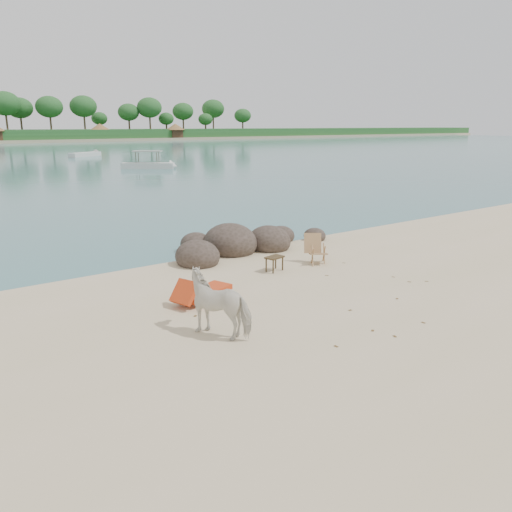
{
  "coord_description": "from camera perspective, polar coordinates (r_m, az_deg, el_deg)",
  "views": [
    {
      "loc": [
        -7.79,
        -8.26,
        4.34
      ],
      "look_at": [
        -0.38,
        2.0,
        1.0
      ],
      "focal_mm": 35.0,
      "sensor_mm": 36.0,
      "label": 1
    }
  ],
  "objects": [
    {
      "name": "boulders",
      "position": [
        17.52,
        -2.13,
        1.31
      ],
      "size": [
        6.51,
        3.07,
        1.37
      ],
      "rotation": [
        0.0,
        0.0,
        -0.2
      ],
      "color": "#322921",
      "rests_on": "ground"
    },
    {
      "name": "dead_leaves",
      "position": [
        13.31,
        12.03,
        -4.56
      ],
      "size": [
        7.06,
        7.41,
        0.0
      ],
      "color": "brown",
      "rests_on": "ground"
    },
    {
      "name": "cow",
      "position": [
        10.6,
        -4.03,
        -5.47
      ],
      "size": [
        1.42,
        1.75,
        1.35
      ],
      "primitive_type": "imported",
      "rotation": [
        0.0,
        0.0,
        3.65
      ],
      "color": "silver",
      "rests_on": "ground"
    },
    {
      "name": "side_table",
      "position": [
        15.12,
        2.12,
        -1.01
      ],
      "size": [
        0.63,
        0.48,
        0.45
      ],
      "primitive_type": null,
      "rotation": [
        0.0,
        0.0,
        0.23
      ],
      "color": "#302313",
      "rests_on": "ground"
    },
    {
      "name": "boat_far",
      "position": [
        76.41,
        -18.97,
        11.0
      ],
      "size": [
        5.87,
        4.25,
        0.7
      ],
      "primitive_type": null,
      "rotation": [
        0.0,
        0.0,
        0.54
      ],
      "color": "silver",
      "rests_on": "water"
    },
    {
      "name": "deck_chair",
      "position": [
        15.99,
        7.15,
        0.66
      ],
      "size": [
        0.87,
        0.89,
        0.94
      ],
      "primitive_type": null,
      "rotation": [
        0.0,
        0.0,
        -0.62
      ],
      "color": "#AD7D56",
      "rests_on": "ground"
    },
    {
      "name": "boat_mid",
      "position": [
        53.46,
        -12.32,
        11.35
      ],
      "size": [
        5.63,
        4.58,
        2.91
      ],
      "primitive_type": null,
      "rotation": [
        0.0,
        0.0,
        -0.62
      ],
      "color": "silver",
      "rests_on": "water"
    },
    {
      "name": "lounge_chair",
      "position": [
        12.75,
        -5.86,
        -3.84
      ],
      "size": [
        2.0,
        1.26,
        0.57
      ],
      "primitive_type": null,
      "rotation": [
        0.0,
        0.0,
        0.35
      ],
      "color": "#BF3A16",
      "rests_on": "ground"
    }
  ]
}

